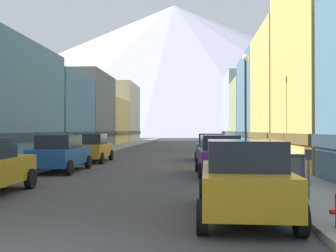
% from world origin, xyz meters
% --- Properties ---
extents(sidewalk_left, '(2.50, 100.00, 0.15)m').
position_xyz_m(sidewalk_left, '(-6.25, 35.00, 0.07)').
color(sidewalk_left, gray).
rests_on(sidewalk_left, ground).
extents(sidewalk_right, '(2.50, 100.00, 0.15)m').
position_xyz_m(sidewalk_right, '(6.25, 35.00, 0.07)').
color(sidewalk_right, gray).
rests_on(sidewalk_right, ground).
extents(storefront_left_2, '(10.26, 9.49, 7.07)m').
position_xyz_m(storefront_left_2, '(-12.48, 30.44, 3.40)').
color(storefront_left_2, slate).
rests_on(storefront_left_2, ground).
extents(storefront_left_3, '(7.17, 10.44, 8.60)m').
position_xyz_m(storefront_left_3, '(-10.93, 40.60, 4.14)').
color(storefront_left_3, '#66605B').
rests_on(storefront_left_3, ground).
extents(storefront_left_4, '(9.06, 11.01, 6.40)m').
position_xyz_m(storefront_left_4, '(-11.88, 51.40, 3.08)').
color(storefront_left_4, '#D8B259').
rests_on(storefront_left_4, ground).
extents(storefront_left_5, '(8.58, 11.71, 9.91)m').
position_xyz_m(storefront_left_5, '(-11.64, 63.27, 4.79)').
color(storefront_left_5, beige).
rests_on(storefront_left_5, ground).
extents(storefront_right_2, '(9.29, 9.19, 9.64)m').
position_xyz_m(storefront_right_2, '(11.99, 25.40, 4.66)').
color(storefront_right_2, '#D8B259').
rests_on(storefront_right_2, ground).
extents(storefront_right_3, '(9.80, 11.32, 9.59)m').
position_xyz_m(storefront_right_3, '(12.25, 35.77, 4.63)').
color(storefront_right_3, slate).
rests_on(storefront_right_3, ground).
extents(storefront_right_4, '(6.60, 10.10, 8.42)m').
position_xyz_m(storefront_right_4, '(10.65, 46.91, 4.06)').
color(storefront_right_4, '#8C9966').
rests_on(storefront_right_4, ground).
extents(storefront_right_5, '(7.30, 13.90, 10.75)m').
position_xyz_m(storefront_right_5, '(11.00, 58.96, 5.20)').
color(storefront_right_5, '#99A5B2').
rests_on(storefront_right_5, ground).
extents(car_left_1, '(2.07, 4.41, 1.78)m').
position_xyz_m(car_left_1, '(-3.80, 13.42, 0.90)').
color(car_left_1, '#19478C').
rests_on(car_left_1, ground).
extents(car_left_2, '(2.19, 4.46, 1.78)m').
position_xyz_m(car_left_2, '(-3.80, 19.44, 0.90)').
color(car_left_2, '#B28419').
rests_on(car_left_2, ground).
extents(car_right_0, '(2.16, 4.45, 1.78)m').
position_xyz_m(car_right_0, '(3.80, 3.53, 0.90)').
color(car_right_0, '#B28419').
rests_on(car_right_0, ground).
extents(car_right_1, '(2.21, 4.47, 1.78)m').
position_xyz_m(car_right_1, '(3.80, 12.33, 0.90)').
color(car_right_1, '#591E72').
rests_on(car_right_1, ground).
extents(car_right_2, '(2.25, 4.49, 1.78)m').
position_xyz_m(car_right_2, '(3.80, 21.23, 0.90)').
color(car_right_2, '#265933').
rests_on(car_right_2, ground).
extents(parking_meter_near, '(0.14, 0.10, 1.33)m').
position_xyz_m(parking_meter_near, '(5.75, 5.32, 1.01)').
color(parking_meter_near, '#595960').
rests_on(parking_meter_near, sidewalk_right).
extents(trash_bin_right, '(0.59, 0.59, 0.98)m').
position_xyz_m(trash_bin_right, '(6.35, 9.06, 0.64)').
color(trash_bin_right, '#4C5156').
rests_on(trash_bin_right, sidewalk_right).
extents(streetlamp_right, '(0.36, 0.36, 5.86)m').
position_xyz_m(streetlamp_right, '(5.35, 15.71, 3.99)').
color(streetlamp_right, black).
rests_on(streetlamp_right, sidewalk_right).
extents(mountain_backdrop, '(326.94, 326.94, 83.97)m').
position_xyz_m(mountain_backdrop, '(-10.82, 260.00, 41.99)').
color(mountain_backdrop, silver).
rests_on(mountain_backdrop, ground).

